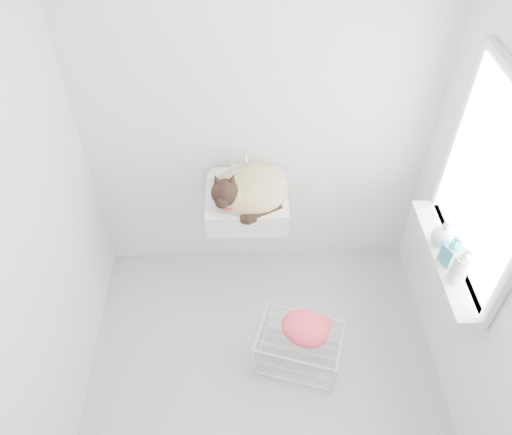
{
  "coord_description": "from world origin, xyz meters",
  "views": [
    {
      "loc": [
        -0.11,
        -1.61,
        2.98
      ],
      "look_at": [
        -0.03,
        0.5,
        0.88
      ],
      "focal_mm": 35.8,
      "sensor_mm": 36.0,
      "label": 1
    }
  ],
  "objects_px": {
    "sink": "(247,194)",
    "bottle_c": "(440,243)",
    "cat": "(248,191)",
    "bottle_a": "(455,280)",
    "bottle_b": "(448,262)",
    "wire_rack": "(299,347)"
  },
  "relations": [
    {
      "from": "sink",
      "to": "wire_rack",
      "type": "bearing_deg",
      "value": -65.63
    },
    {
      "from": "bottle_b",
      "to": "wire_rack",
      "type": "bearing_deg",
      "value": -174.15
    },
    {
      "from": "bottle_b",
      "to": "bottle_c",
      "type": "height_order",
      "value": "bottle_b"
    },
    {
      "from": "sink",
      "to": "wire_rack",
      "type": "xyz_separation_m",
      "value": [
        0.3,
        -0.67,
        -0.7
      ]
    },
    {
      "from": "bottle_b",
      "to": "bottle_a",
      "type": "bearing_deg",
      "value": -90.0
    },
    {
      "from": "bottle_c",
      "to": "wire_rack",
      "type": "bearing_deg",
      "value": -164.3
    },
    {
      "from": "cat",
      "to": "wire_rack",
      "type": "bearing_deg",
      "value": -78.12
    },
    {
      "from": "sink",
      "to": "cat",
      "type": "relative_size",
      "value": 0.94
    },
    {
      "from": "cat",
      "to": "bottle_a",
      "type": "bearing_deg",
      "value": -45.22
    },
    {
      "from": "cat",
      "to": "bottle_b",
      "type": "relative_size",
      "value": 2.8
    },
    {
      "from": "cat",
      "to": "wire_rack",
      "type": "height_order",
      "value": "cat"
    },
    {
      "from": "wire_rack",
      "to": "bottle_a",
      "type": "distance_m",
      "value": 1.05
    },
    {
      "from": "sink",
      "to": "cat",
      "type": "height_order",
      "value": "cat"
    },
    {
      "from": "cat",
      "to": "bottle_a",
      "type": "xyz_separation_m",
      "value": [
        1.07,
        -0.69,
        -0.04
      ]
    },
    {
      "from": "cat",
      "to": "bottle_b",
      "type": "distance_m",
      "value": 1.21
    },
    {
      "from": "bottle_b",
      "to": "bottle_c",
      "type": "relative_size",
      "value": 1.17
    },
    {
      "from": "sink",
      "to": "bottle_b",
      "type": "xyz_separation_m",
      "value": [
        1.08,
        -0.59,
        0.0
      ]
    },
    {
      "from": "wire_rack",
      "to": "bottle_b",
      "type": "xyz_separation_m",
      "value": [
        0.78,
        0.08,
        0.7
      ]
    },
    {
      "from": "cat",
      "to": "bottle_a",
      "type": "relative_size",
      "value": 2.62
    },
    {
      "from": "sink",
      "to": "bottle_c",
      "type": "distance_m",
      "value": 1.17
    },
    {
      "from": "sink",
      "to": "wire_rack",
      "type": "height_order",
      "value": "sink"
    },
    {
      "from": "cat",
      "to": "bottle_a",
      "type": "height_order",
      "value": "cat"
    }
  ]
}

